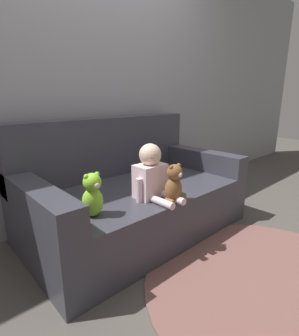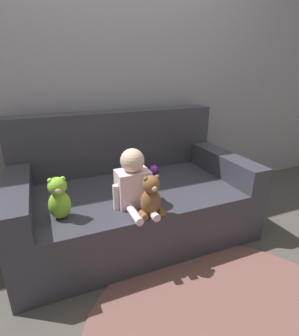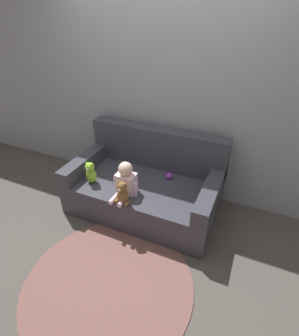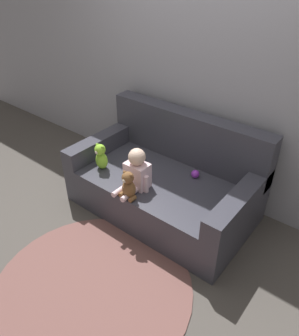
{
  "view_description": "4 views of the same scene",
  "coord_description": "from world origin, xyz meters",
  "px_view_note": "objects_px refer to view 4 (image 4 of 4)",
  "views": [
    {
      "loc": [
        -1.24,
        -1.5,
        1.06
      ],
      "look_at": [
        0.09,
        -0.05,
        0.52
      ],
      "focal_mm": 28.0,
      "sensor_mm": 36.0,
      "label": 1
    },
    {
      "loc": [
        -0.57,
        -1.68,
        1.21
      ],
      "look_at": [
        0.09,
        -0.09,
        0.55
      ],
      "focal_mm": 28.0,
      "sensor_mm": 36.0,
      "label": 2
    },
    {
      "loc": [
        1.06,
        -2.22,
        2.12
      ],
      "look_at": [
        0.12,
        -0.1,
        0.66
      ],
      "focal_mm": 28.0,
      "sensor_mm": 36.0,
      "label": 3
    },
    {
      "loc": [
        1.46,
        -2.02,
        2.12
      ],
      "look_at": [
        -0.04,
        -0.14,
        0.53
      ],
      "focal_mm": 35.0,
      "sensor_mm": 36.0,
      "label": 4
    }
  ],
  "objects_px": {
    "plush_toy_side": "(101,157)",
    "couch": "(167,181)",
    "person_baby": "(136,171)",
    "toy_ball": "(195,174)",
    "teddy_bear_brown": "(128,186)"
  },
  "relations": [
    {
      "from": "plush_toy_side",
      "to": "couch",
      "type": "bearing_deg",
      "value": 31.37
    },
    {
      "from": "couch",
      "to": "person_baby",
      "type": "distance_m",
      "value": 0.43
    },
    {
      "from": "plush_toy_side",
      "to": "toy_ball",
      "type": "distance_m",
      "value": 0.89
    },
    {
      "from": "couch",
      "to": "plush_toy_side",
      "type": "relative_size",
      "value": 6.47
    },
    {
      "from": "teddy_bear_brown",
      "to": "toy_ball",
      "type": "height_order",
      "value": "teddy_bear_brown"
    },
    {
      "from": "person_baby",
      "to": "toy_ball",
      "type": "height_order",
      "value": "person_baby"
    },
    {
      "from": "teddy_bear_brown",
      "to": "toy_ball",
      "type": "xyz_separation_m",
      "value": [
        0.28,
        0.6,
        -0.08
      ]
    },
    {
      "from": "plush_toy_side",
      "to": "toy_ball",
      "type": "relative_size",
      "value": 3.48
    },
    {
      "from": "couch",
      "to": "toy_ball",
      "type": "distance_m",
      "value": 0.3
    },
    {
      "from": "person_baby",
      "to": "teddy_bear_brown",
      "type": "height_order",
      "value": "person_baby"
    },
    {
      "from": "person_baby",
      "to": "teddy_bear_brown",
      "type": "distance_m",
      "value": 0.17
    },
    {
      "from": "teddy_bear_brown",
      "to": "couch",
      "type": "bearing_deg",
      "value": 85.78
    },
    {
      "from": "person_baby",
      "to": "couch",
      "type": "bearing_deg",
      "value": 75.54
    },
    {
      "from": "plush_toy_side",
      "to": "teddy_bear_brown",
      "type": "bearing_deg",
      "value": -19.06
    },
    {
      "from": "teddy_bear_brown",
      "to": "plush_toy_side",
      "type": "relative_size",
      "value": 0.98
    }
  ]
}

